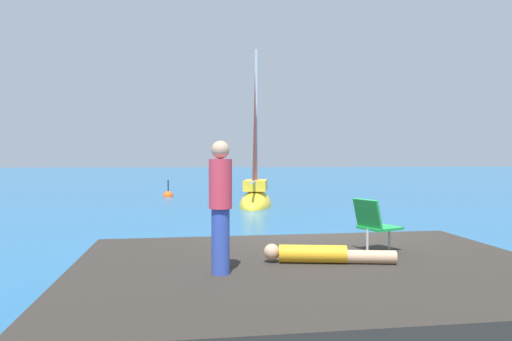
{
  "coord_description": "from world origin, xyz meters",
  "views": [
    {
      "loc": [
        -1.89,
        -9.04,
        2.08
      ],
      "look_at": [
        -0.24,
        8.31,
        1.55
      ],
      "focal_mm": 33.06,
      "sensor_mm": 36.0,
      "label": 1
    }
  ],
  "objects_px": {
    "person_sunbather": "(323,254)",
    "person_standing": "(220,203)",
    "beach_chair": "(374,222)",
    "sailboat_near": "(256,197)",
    "marker_buoy": "(168,196)"
  },
  "relations": [
    {
      "from": "person_sunbather",
      "to": "marker_buoy",
      "type": "xyz_separation_m",
      "value": [
        -3.7,
        18.36,
        -0.76
      ]
    },
    {
      "from": "person_standing",
      "to": "marker_buoy",
      "type": "distance_m",
      "value": 19.03
    },
    {
      "from": "person_sunbather",
      "to": "person_standing",
      "type": "relative_size",
      "value": 1.08
    },
    {
      "from": "person_sunbather",
      "to": "beach_chair",
      "type": "bearing_deg",
      "value": 44.33
    },
    {
      "from": "person_sunbather",
      "to": "beach_chair",
      "type": "relative_size",
      "value": 2.2
    },
    {
      "from": "sailboat_near",
      "to": "marker_buoy",
      "type": "bearing_deg",
      "value": 49.06
    },
    {
      "from": "person_standing",
      "to": "marker_buoy",
      "type": "relative_size",
      "value": 1.43
    },
    {
      "from": "sailboat_near",
      "to": "marker_buoy",
      "type": "distance_m",
      "value": 6.44
    },
    {
      "from": "person_sunbather",
      "to": "marker_buoy",
      "type": "distance_m",
      "value": 18.75
    },
    {
      "from": "beach_chair",
      "to": "marker_buoy",
      "type": "distance_m",
      "value": 18.32
    },
    {
      "from": "sailboat_near",
      "to": "beach_chair",
      "type": "xyz_separation_m",
      "value": [
        0.6,
        -12.71,
        0.7
      ]
    },
    {
      "from": "beach_chair",
      "to": "person_standing",
      "type": "bearing_deg",
      "value": 179.68
    },
    {
      "from": "person_sunbather",
      "to": "person_standing",
      "type": "height_order",
      "value": "person_standing"
    },
    {
      "from": "person_sunbather",
      "to": "person_standing",
      "type": "bearing_deg",
      "value": -152.29
    },
    {
      "from": "sailboat_near",
      "to": "beach_chair",
      "type": "relative_size",
      "value": 9.08
    }
  ]
}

